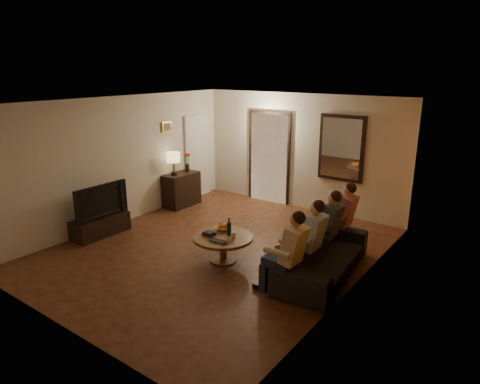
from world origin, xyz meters
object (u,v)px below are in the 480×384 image
Objects in this scene: tv at (98,201)px; bowl at (223,228)px; wine_bottle at (229,226)px; table_lamp at (174,164)px; dog at (290,249)px; person_b at (309,243)px; laptop at (217,242)px; person_a at (289,257)px; person_d at (342,221)px; coffee_table at (223,249)px; sofa at (323,255)px; person_c at (327,231)px; dresser at (181,189)px; tv_stand at (100,226)px.

bowl is (2.47, 0.71, -0.22)m from tv.
bowl is 0.84× the size of wine_bottle.
table_lamp is at bearing 151.49° from bowl.
dog is (3.62, -1.01, -0.77)m from table_lamp.
person_b reaches higher than laptop.
person_d is (0.00, 1.80, 0.00)m from person_a.
sofa is at bearing 19.86° from coffee_table.
person_c is (0.00, 1.20, 0.00)m from person_a.
person_d is at bearing 45.16° from coffee_table.
sofa is 1.84× the size of person_d.
coffee_table is (-0.97, -0.55, -0.06)m from dog.
person_a is at bearing -6.99° from laptop.
dresser is 0.73× the size of person_d.
dog is (3.62, 1.04, 0.09)m from tv_stand.
sofa is 0.95m from person_a.
sofa is 8.51× the size of bowl.
person_b is (-0.10, -0.30, 0.28)m from sofa.
person_b is at bearing 154.91° from sofa.
table_lamp is 3.19m from coffee_table.
dresser is 0.73× the size of person_b.
bowl is at bearing -158.57° from person_c.
tv_stand is 3.40× the size of laptop.
table_lamp is 1.64× the size of laptop.
person_b reaches higher than dog.
wine_bottle is at bearing 162.60° from person_a.
dog is (-0.48, -0.31, -0.32)m from person_c.
person_b reaches higher than wine_bottle.
person_a and person_c have the same top height.
bowl is (2.47, -1.56, 0.09)m from dresser.
dog is (3.62, -1.23, -0.11)m from dresser.
person_b is at bearing -17.61° from table_lamp.
coffee_table is at bearing -134.84° from person_d.
coffee_table is (2.65, 0.49, -0.47)m from tv.
tv_stand is 2.59m from bowl.
table_lamp is 4.19m from person_c.
sofa is at bearing 17.05° from wine_bottle.
tv is at bearing -164.01° from bowl.
tv is at bearing -154.60° from person_d.
tv_stand is 0.51× the size of sofa.
coffee_table is (-1.45, -1.46, -0.38)m from person_d.
dog is at bearing 26.21° from wine_bottle.
coffee_table is at bearing 103.20° from sofa.
dresser reaches higher than tv_stand.
tv is (0.00, 0.00, 0.51)m from tv_stand.
table_lamp is 0.45× the size of person_b.
bowl is at bearing -142.76° from person_d.
tv is 4.32m from person_c.
dog is (-0.48, 0.89, -0.32)m from person_a.
person_a reaches higher than bowl.
sofa is 0.59m from dog.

